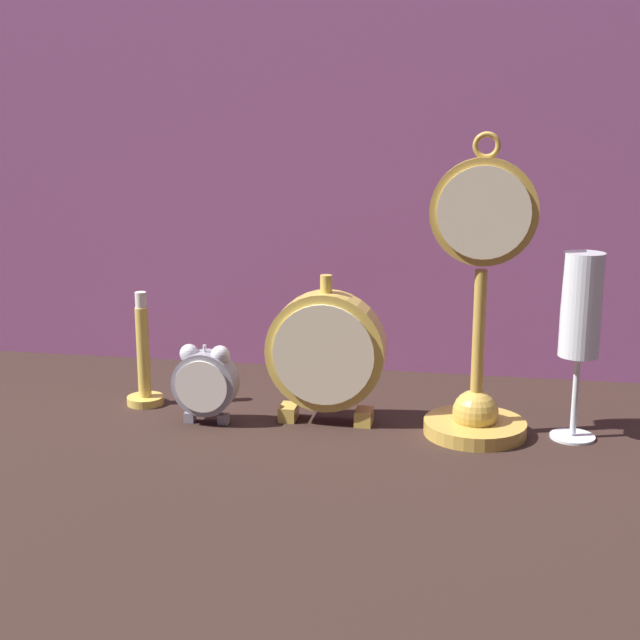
# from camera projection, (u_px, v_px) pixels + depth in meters

# --- Properties ---
(ground_plane) EXTENTS (4.00, 4.00, 0.00)m
(ground_plane) POSITION_uv_depth(u_px,v_px,m) (307.00, 450.00, 0.98)
(ground_plane) COLOR black
(fabric_backdrop_drape) EXTENTS (1.68, 0.01, 0.57)m
(fabric_backdrop_drape) POSITION_uv_depth(u_px,v_px,m) (352.00, 168.00, 1.23)
(fabric_backdrop_drape) COLOR #8E4C7F
(fabric_backdrop_drape) RESTS_ON ground_plane
(pocket_watch_on_stand) EXTENTS (0.12, 0.12, 0.34)m
(pocket_watch_on_stand) POSITION_uv_depth(u_px,v_px,m) (479.00, 332.00, 1.00)
(pocket_watch_on_stand) COLOR gold
(pocket_watch_on_stand) RESTS_ON ground_plane
(alarm_clock_twin_bell) EXTENTS (0.08, 0.03, 0.10)m
(alarm_clock_twin_bell) POSITION_uv_depth(u_px,v_px,m) (205.00, 380.00, 1.05)
(alarm_clock_twin_bell) COLOR gray
(alarm_clock_twin_bell) RESTS_ON ground_plane
(mantel_clock_silver) EXTENTS (0.14, 0.04, 0.18)m
(mantel_clock_silver) POSITION_uv_depth(u_px,v_px,m) (326.00, 352.00, 1.05)
(mantel_clock_silver) COLOR gold
(mantel_clock_silver) RESTS_ON ground_plane
(champagne_flute) EXTENTS (0.05, 0.05, 0.21)m
(champagne_flute) POSITION_uv_depth(u_px,v_px,m) (581.00, 317.00, 0.98)
(champagne_flute) COLOR silver
(champagne_flute) RESTS_ON ground_plane
(brass_candlestick) EXTENTS (0.05, 0.05, 0.15)m
(brass_candlestick) POSITION_uv_depth(u_px,v_px,m) (144.00, 367.00, 1.12)
(brass_candlestick) COLOR gold
(brass_candlestick) RESTS_ON ground_plane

